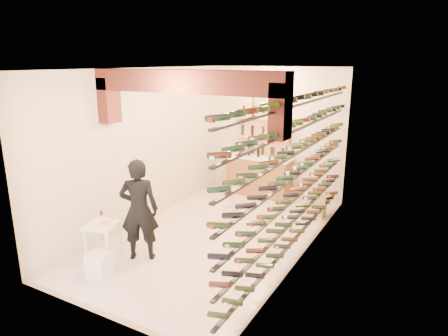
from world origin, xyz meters
The scene contains 11 objects.
ground centered at (0.00, 0.00, 0.00)m, with size 6.00×6.00×0.00m, color beige.
room_shell centered at (0.00, -0.26, 2.25)m, with size 3.52×6.02×3.21m.
wine_rack centered at (1.53, 0.00, 1.55)m, with size 0.32×5.70×2.56m.
back_counter centered at (-0.30, 2.65, 0.53)m, with size 1.70×0.62×1.29m.
back_shelving centered at (-0.30, 2.89, 1.17)m, with size 1.40×0.31×2.73m.
tasting_table centered at (-1.11, -1.90, 0.58)m, with size 0.60×0.60×0.86m.
white_stool centered at (-0.83, -2.27, 0.20)m, with size 0.33×0.33×0.41m, color white.
person centered at (-0.68, -1.45, 0.89)m, with size 0.65×0.43×1.78m, color black.
chrome_barstool centered at (-0.18, 0.95, 0.41)m, with size 0.37×0.37×0.71m.
crate_lower centered at (1.38, 1.93, 0.14)m, with size 0.46×0.32×0.28m, color #DFBE7A.
crate_upper centered at (1.38, 1.93, 0.40)m, with size 0.43×0.30×0.25m, color #DFBE7A.
Camera 1 is at (3.66, -6.28, 3.34)m, focal length 31.94 mm.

